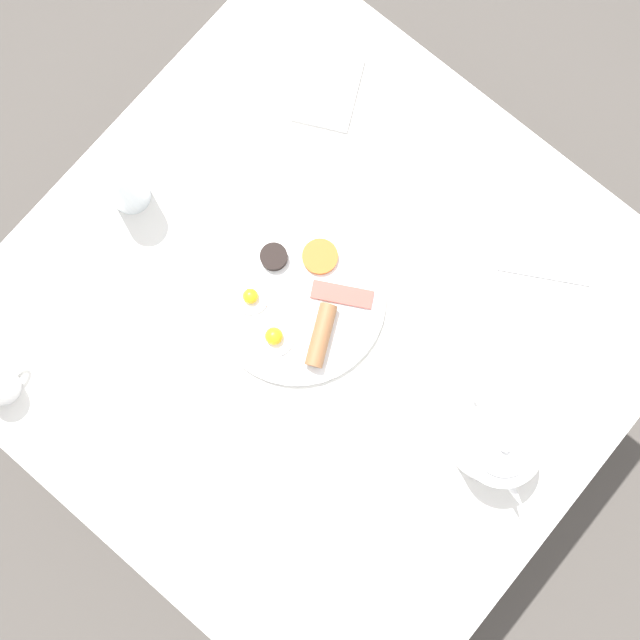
% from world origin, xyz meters
% --- Properties ---
extents(ground_plane, '(8.00, 8.00, 0.00)m').
position_xyz_m(ground_plane, '(0.00, 0.00, 0.00)').
color(ground_plane, '#4C4742').
extents(table, '(1.02, 1.04, 0.70)m').
position_xyz_m(table, '(0.00, 0.00, 0.64)').
color(table, silver).
rests_on(table, ground_plane).
extents(breakfast_plate, '(0.31, 0.31, 0.04)m').
position_xyz_m(breakfast_plate, '(0.00, 0.05, 0.71)').
color(breakfast_plate, white).
rests_on(breakfast_plate, table).
extents(teapot_near, '(0.13, 0.20, 0.13)m').
position_xyz_m(teapot_near, '(0.02, -0.34, 0.76)').
color(teapot_near, white).
rests_on(teapot_near, table).
extents(water_glass_tall, '(0.07, 0.07, 0.12)m').
position_xyz_m(water_glass_tall, '(-0.04, 0.40, 0.77)').
color(water_glass_tall, white).
rests_on(water_glass_tall, table).
extents(napkin_folded, '(0.18, 0.16, 0.01)m').
position_xyz_m(napkin_folded, '(0.33, 0.26, 0.71)').
color(napkin_folded, white).
rests_on(napkin_folded, table).
extents(fork_by_plate, '(0.09, 0.15, 0.00)m').
position_xyz_m(fork_by_plate, '(0.32, -0.25, 0.71)').
color(fork_by_plate, silver).
rests_on(fork_by_plate, table).
extents(knife_by_plate, '(0.05, 0.20, 0.00)m').
position_xyz_m(knife_by_plate, '(-0.25, -0.17, 0.71)').
color(knife_by_plate, silver).
rests_on(knife_by_plate, table).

